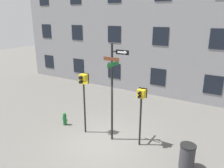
{
  "coord_description": "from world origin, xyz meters",
  "views": [
    {
      "loc": [
        4.69,
        -6.9,
        5.21
      ],
      "look_at": [
        0.25,
        0.44,
        2.57
      ],
      "focal_mm": 35.0,
      "sensor_mm": 36.0,
      "label": 1
    }
  ],
  "objects_px": {
    "street_sign_pole": "(113,86)",
    "fire_hydrant": "(65,119)",
    "trash_bin": "(187,157)",
    "pedestrian_signal_left": "(84,87)",
    "pedestrian_signal_right": "(141,102)"
  },
  "relations": [
    {
      "from": "trash_bin",
      "to": "pedestrian_signal_left",
      "type": "bearing_deg",
      "value": 178.14
    },
    {
      "from": "pedestrian_signal_left",
      "to": "fire_hydrant",
      "type": "height_order",
      "value": "pedestrian_signal_left"
    },
    {
      "from": "street_sign_pole",
      "to": "fire_hydrant",
      "type": "height_order",
      "value": "street_sign_pole"
    },
    {
      "from": "street_sign_pole",
      "to": "trash_bin",
      "type": "relative_size",
      "value": 4.55
    },
    {
      "from": "fire_hydrant",
      "to": "trash_bin",
      "type": "height_order",
      "value": "trash_bin"
    },
    {
      "from": "street_sign_pole",
      "to": "fire_hydrant",
      "type": "xyz_separation_m",
      "value": [
        -2.8,
        -0.06,
        -2.18
      ]
    },
    {
      "from": "street_sign_pole",
      "to": "pedestrian_signal_left",
      "type": "xyz_separation_m",
      "value": [
        -1.46,
        -0.12,
        -0.26
      ]
    },
    {
      "from": "pedestrian_signal_left",
      "to": "trash_bin",
      "type": "bearing_deg",
      "value": -1.86
    },
    {
      "from": "pedestrian_signal_left",
      "to": "street_sign_pole",
      "type": "bearing_deg",
      "value": 4.56
    },
    {
      "from": "pedestrian_signal_right",
      "to": "fire_hydrant",
      "type": "xyz_separation_m",
      "value": [
        -3.96,
        -0.29,
        -1.62
      ]
    },
    {
      "from": "street_sign_pole",
      "to": "trash_bin",
      "type": "distance_m",
      "value": 3.82
    },
    {
      "from": "pedestrian_signal_right",
      "to": "trash_bin",
      "type": "relative_size",
      "value": 2.69
    },
    {
      "from": "street_sign_pole",
      "to": "trash_bin",
      "type": "xyz_separation_m",
      "value": [
        3.23,
        -0.27,
        -2.02
      ]
    },
    {
      "from": "fire_hydrant",
      "to": "trash_bin",
      "type": "xyz_separation_m",
      "value": [
        6.02,
        -0.2,
        0.15
      ]
    },
    {
      "from": "street_sign_pole",
      "to": "pedestrian_signal_left",
      "type": "height_order",
      "value": "street_sign_pole"
    }
  ]
}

